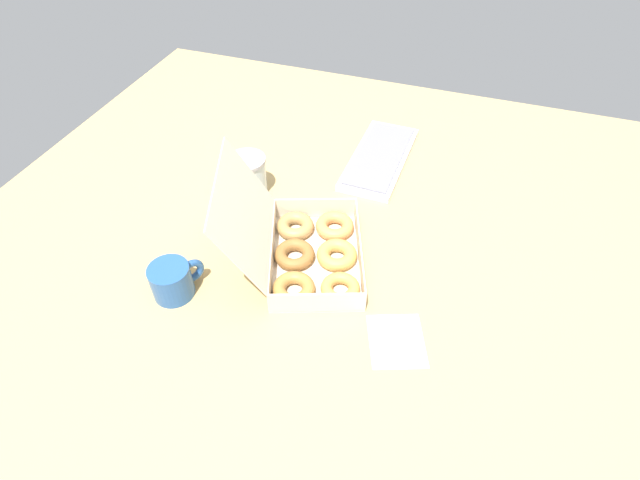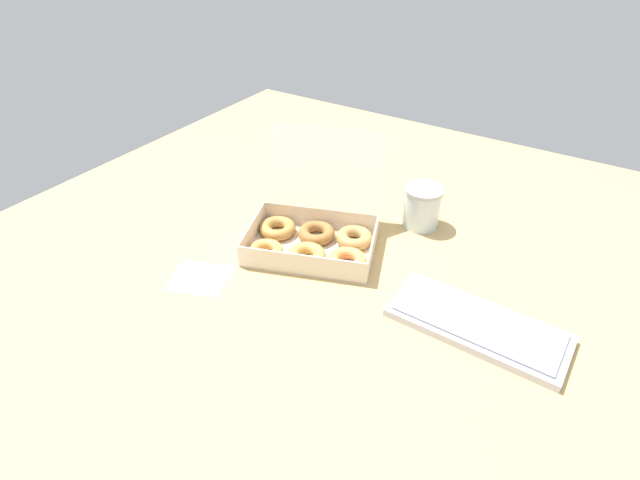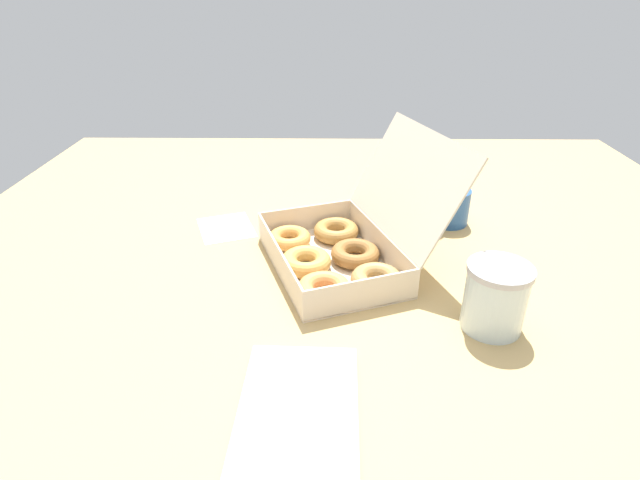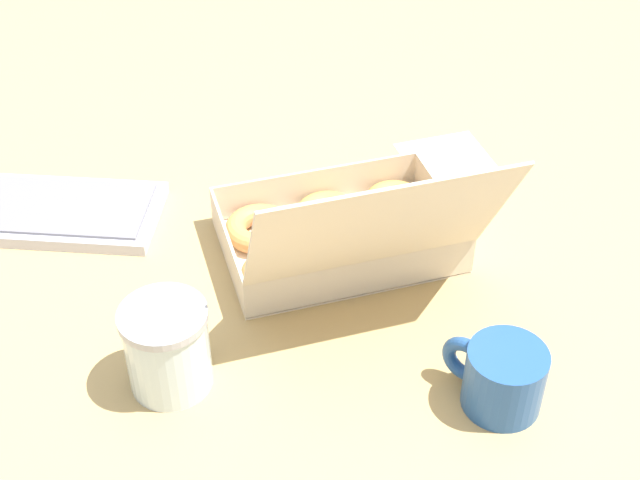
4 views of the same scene
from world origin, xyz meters
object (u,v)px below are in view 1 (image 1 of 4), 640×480
(keyboard, at_px, (380,158))
(coffee_mug, at_px, (173,280))
(glass_jar, at_px, (248,176))
(donut_box, at_px, (308,250))

(keyboard, xyz_separation_m, coffee_mug, (-0.65, 0.32, 0.03))
(coffee_mug, height_order, glass_jar, glass_jar)
(keyboard, height_order, coffee_mug, coffee_mug)
(donut_box, bearing_deg, coffee_mug, 127.56)
(keyboard, xyz_separation_m, glass_jar, (-0.26, 0.31, 0.05))
(donut_box, bearing_deg, keyboard, -8.08)
(donut_box, xyz_separation_m, keyboard, (0.45, -0.06, -0.02))
(keyboard, distance_m, glass_jar, 0.41)
(donut_box, xyz_separation_m, coffee_mug, (-0.19, 0.25, 0.01))
(coffee_mug, bearing_deg, keyboard, -26.08)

